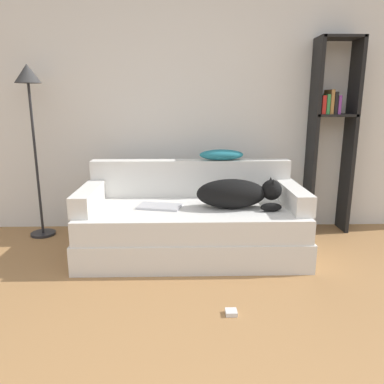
% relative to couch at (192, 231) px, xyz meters
% --- Properties ---
extents(wall_back, '(6.97, 0.06, 2.70)m').
position_rel_couch_xyz_m(wall_back, '(0.05, 0.78, 1.14)').
color(wall_back, silver).
rests_on(wall_back, ground_plane).
extents(couch, '(1.88, 0.90, 0.43)m').
position_rel_couch_xyz_m(couch, '(0.00, 0.00, 0.00)').
color(couch, silver).
rests_on(couch, ground_plane).
extents(couch_backrest, '(1.84, 0.15, 0.34)m').
position_rel_couch_xyz_m(couch_backrest, '(0.00, 0.38, 0.39)').
color(couch_backrest, silver).
rests_on(couch_backrest, couch).
extents(couch_arm_left, '(0.15, 0.71, 0.17)m').
position_rel_couch_xyz_m(couch_arm_left, '(-0.86, -0.01, 0.30)').
color(couch_arm_left, silver).
rests_on(couch_arm_left, couch).
extents(couch_arm_right, '(0.15, 0.71, 0.17)m').
position_rel_couch_xyz_m(couch_arm_right, '(0.86, -0.01, 0.30)').
color(couch_arm_right, silver).
rests_on(couch_arm_right, couch).
extents(dog, '(0.71, 0.29, 0.25)m').
position_rel_couch_xyz_m(dog, '(0.38, -0.05, 0.34)').
color(dog, black).
rests_on(dog, couch).
extents(laptop, '(0.39, 0.27, 0.02)m').
position_rel_couch_xyz_m(laptop, '(-0.27, -0.03, 0.23)').
color(laptop, '#B7B7BC').
rests_on(laptop, couch).
extents(throw_pillow, '(0.41, 0.17, 0.10)m').
position_rel_couch_xyz_m(throw_pillow, '(0.28, 0.37, 0.61)').
color(throw_pillow, teal).
rests_on(throw_pillow, couch_backrest).
extents(bookshelf, '(0.41, 0.26, 1.88)m').
position_rel_couch_xyz_m(bookshelf, '(1.38, 0.60, 0.83)').
color(bookshelf, black).
rests_on(bookshelf, ground_plane).
extents(floor_lamp, '(0.24, 0.24, 1.62)m').
position_rel_couch_xyz_m(floor_lamp, '(-1.47, 0.50, 1.09)').
color(floor_lamp, '#232326').
rests_on(floor_lamp, ground_plane).
extents(power_adapter, '(0.07, 0.07, 0.03)m').
position_rel_couch_xyz_m(power_adapter, '(0.22, -0.97, -0.20)').
color(power_adapter, silver).
rests_on(power_adapter, ground_plane).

